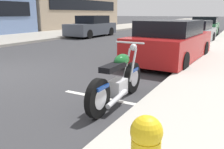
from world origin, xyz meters
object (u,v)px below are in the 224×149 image
object	(u,v)px
parked_car_far_down_curb	(171,42)
parked_car_mid_block	(205,27)
car_opposite_curb	(92,27)
parked_motorcycle	(118,81)
parked_car_at_intersection	(193,33)

from	to	relation	value
parked_car_far_down_curb	parked_car_mid_block	size ratio (longest dim) A/B	1.05
parked_car_far_down_curb	car_opposite_curb	distance (m)	10.17
parked_motorcycle	parked_car_mid_block	size ratio (longest dim) A/B	0.49
parked_motorcycle	parked_car_far_down_curb	bearing A→B (deg)	1.79
parked_car_at_intersection	car_opposite_curb	size ratio (longest dim) A/B	0.92
parked_car_far_down_curb	parked_motorcycle	bearing A→B (deg)	-174.24
parked_motorcycle	car_opposite_curb	xyz separation A→B (m)	(11.13, 7.91, 0.27)
parked_car_at_intersection	parked_car_mid_block	xyz separation A→B (m)	(5.72, 0.16, 0.06)
parked_car_far_down_curb	car_opposite_curb	world-z (taller)	car_opposite_curb
parked_car_mid_block	parked_car_far_down_curb	bearing A→B (deg)	-179.62
parked_motorcycle	parked_car_at_intersection	bearing A→B (deg)	1.56
parked_car_far_down_curb	parked_car_at_intersection	size ratio (longest dim) A/B	1.12
parked_car_far_down_curb	parked_car_at_intersection	distance (m)	5.38
parked_car_far_down_curb	parked_car_at_intersection	xyz separation A→B (m)	(5.37, 0.20, -0.07)
car_opposite_curb	parked_car_far_down_curb	bearing A→B (deg)	50.83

